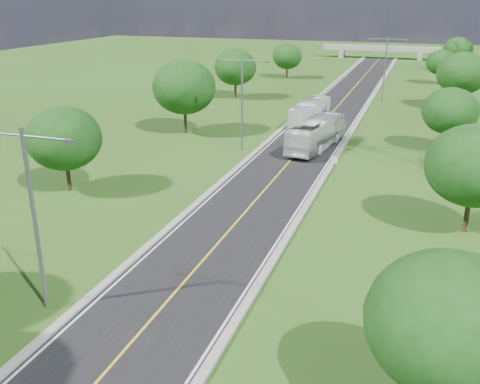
% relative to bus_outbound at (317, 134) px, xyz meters
% --- Properties ---
extents(ground, '(260.00, 260.00, 0.00)m').
position_rel_bus_outbound_xyz_m(ground, '(-1.55, 11.92, -1.70)').
color(ground, '#2B4A14').
rests_on(ground, ground).
extents(road, '(8.00, 150.00, 0.06)m').
position_rel_bus_outbound_xyz_m(road, '(-1.55, 17.92, -1.67)').
color(road, black).
rests_on(road, ground).
extents(curb_left, '(0.50, 150.00, 0.22)m').
position_rel_bus_outbound_xyz_m(curb_left, '(-5.80, 17.92, -1.59)').
color(curb_left, gray).
rests_on(curb_left, ground).
extents(curb_right, '(0.50, 150.00, 0.22)m').
position_rel_bus_outbound_xyz_m(curb_right, '(2.70, 17.92, -1.59)').
color(curb_right, gray).
rests_on(curb_right, ground).
extents(speed_limit_sign, '(0.55, 0.09, 2.40)m').
position_rel_bus_outbound_xyz_m(speed_limit_sign, '(3.65, -10.09, -0.10)').
color(speed_limit_sign, slate).
rests_on(speed_limit_sign, ground).
extents(overpass, '(30.00, 3.00, 3.20)m').
position_rel_bus_outbound_xyz_m(overpass, '(-1.55, 91.92, 0.71)').
color(overpass, gray).
rests_on(overpass, ground).
extents(streetlight_near_left, '(5.90, 0.25, 10.00)m').
position_rel_bus_outbound_xyz_m(streetlight_near_left, '(-7.55, -36.08, 4.24)').
color(streetlight_near_left, slate).
rests_on(streetlight_near_left, ground).
extents(streetlight_mid_left, '(5.90, 0.25, 10.00)m').
position_rel_bus_outbound_xyz_m(streetlight_mid_left, '(-7.55, -3.08, 4.24)').
color(streetlight_mid_left, slate).
rests_on(streetlight_mid_left, ground).
extents(streetlight_far_right, '(5.90, 0.25, 10.00)m').
position_rel_bus_outbound_xyz_m(streetlight_far_right, '(4.45, 29.92, 4.24)').
color(streetlight_far_right, slate).
rests_on(streetlight_far_right, ground).
extents(tree_lb, '(6.30, 6.30, 7.33)m').
position_rel_bus_outbound_xyz_m(tree_lb, '(-17.55, -20.08, 2.94)').
color(tree_lb, black).
rests_on(tree_lb, ground).
extents(tree_lc, '(7.56, 7.56, 8.79)m').
position_rel_bus_outbound_xyz_m(tree_lc, '(-16.55, 1.92, 3.88)').
color(tree_lc, black).
rests_on(tree_lc, ground).
extents(tree_ld, '(6.72, 6.72, 7.82)m').
position_rel_bus_outbound_xyz_m(tree_ld, '(-18.55, 25.92, 3.25)').
color(tree_ld, black).
rests_on(tree_ld, ground).
extents(tree_le, '(5.88, 5.88, 6.84)m').
position_rel_bus_outbound_xyz_m(tree_le, '(-16.05, 49.92, 2.63)').
color(tree_le, black).
rests_on(tree_le, ground).
extents(tree_ra, '(6.30, 6.30, 7.33)m').
position_rel_bus_outbound_xyz_m(tree_ra, '(12.45, -38.08, 2.94)').
color(tree_ra, black).
rests_on(tree_ra, ground).
extents(tree_rb, '(6.72, 6.72, 7.82)m').
position_rel_bus_outbound_xyz_m(tree_rb, '(14.45, -18.08, 3.25)').
color(tree_rb, black).
rests_on(tree_rb, ground).
extents(tree_rc, '(5.88, 5.88, 6.84)m').
position_rel_bus_outbound_xyz_m(tree_rc, '(13.45, 3.92, 2.63)').
color(tree_rc, black).
rests_on(tree_rc, ground).
extents(tree_rd, '(7.14, 7.14, 8.30)m').
position_rel_bus_outbound_xyz_m(tree_rd, '(15.45, 27.92, 3.57)').
color(tree_rd, black).
rests_on(tree_rd, ground).
extents(tree_re, '(5.46, 5.46, 6.35)m').
position_rel_bus_outbound_xyz_m(tree_re, '(12.95, 51.92, 2.32)').
color(tree_re, black).
rests_on(tree_re, ground).
extents(tree_rf, '(6.30, 6.30, 7.33)m').
position_rel_bus_outbound_xyz_m(tree_rf, '(16.45, 71.92, 2.94)').
color(tree_rf, black).
rests_on(tree_rf, ground).
extents(bus_outbound, '(4.62, 12.07, 3.28)m').
position_rel_bus_outbound_xyz_m(bus_outbound, '(0.00, 0.00, 0.00)').
color(bus_outbound, silver).
rests_on(bus_outbound, road).
extents(bus_inbound, '(3.43, 11.08, 3.04)m').
position_rel_bus_outbound_xyz_m(bus_inbound, '(-3.17, 11.81, -0.12)').
color(bus_inbound, white).
rests_on(bus_inbound, road).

